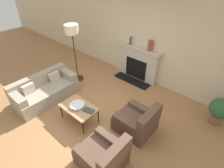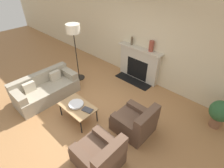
# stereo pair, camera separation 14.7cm
# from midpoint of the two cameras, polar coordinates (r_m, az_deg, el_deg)

# --- Properties ---
(ground_plane) EXTENTS (18.00, 18.00, 0.00)m
(ground_plane) POSITION_cam_midpoint_polar(r_m,az_deg,el_deg) (4.75, -6.82, -10.92)
(ground_plane) COLOR #A87547
(wall_back) EXTENTS (18.00, 0.06, 2.90)m
(wall_back) POSITION_cam_midpoint_polar(r_m,az_deg,el_deg) (5.65, 12.91, 14.14)
(wall_back) COLOR beige
(wall_back) RESTS_ON ground_plane
(fireplace) EXTENTS (1.58, 0.59, 1.14)m
(fireplace) POSITION_cam_midpoint_polar(r_m,az_deg,el_deg) (6.01, 9.40, 6.43)
(fireplace) COLOR beige
(fireplace) RESTS_ON ground_plane
(couch) EXTENTS (0.82, 1.81, 0.74)m
(couch) POSITION_cam_midpoint_polar(r_m,az_deg,el_deg) (5.51, -20.03, -1.59)
(couch) COLOR #9E937F
(couch) RESTS_ON ground_plane
(armchair_near) EXTENTS (0.88, 0.78, 0.79)m
(armchair_near) POSITION_cam_midpoint_polar(r_m,az_deg,el_deg) (3.72, -2.90, -22.17)
(armchair_near) COLOR brown
(armchair_near) RESTS_ON ground_plane
(armchair_far) EXTENTS (0.88, 0.78, 0.79)m
(armchair_far) POSITION_cam_midpoint_polar(r_m,az_deg,el_deg) (4.28, 8.55, -12.31)
(armchair_far) COLOR brown
(armchair_far) RESTS_ON ground_plane
(coffee_table) EXTENTS (0.93, 0.59, 0.43)m
(coffee_table) POSITION_cam_midpoint_polar(r_m,az_deg,el_deg) (4.51, -10.25, -7.44)
(coffee_table) COLOR tan
(coffee_table) RESTS_ON ground_plane
(bowl) EXTENTS (0.37, 0.37, 0.06)m
(bowl) POSITION_cam_midpoint_polar(r_m,az_deg,el_deg) (4.49, -10.72, -6.49)
(bowl) COLOR silver
(bowl) RESTS_ON coffee_table
(book) EXTENTS (0.29, 0.22, 0.02)m
(book) POSITION_cam_midpoint_polar(r_m,az_deg,el_deg) (4.33, -7.08, -8.39)
(book) COLOR #38383D
(book) RESTS_ON coffee_table
(floor_lamp) EXTENTS (0.43, 0.43, 1.89)m
(floor_lamp) POSITION_cam_midpoint_polar(r_m,az_deg,el_deg) (5.60, -11.67, 15.74)
(floor_lamp) COLOR black
(floor_lamp) RESTS_ON ground_plane
(mantel_vase_left) EXTENTS (0.07, 0.07, 0.27)m
(mantel_vase_left) POSITION_cam_midpoint_polar(r_m,az_deg,el_deg) (5.90, 7.22, 13.80)
(mantel_vase_left) COLOR brown
(mantel_vase_left) RESTS_ON fireplace
(mantel_vase_center_left) EXTENTS (0.14, 0.14, 0.33)m
(mantel_vase_center_left) POSITION_cam_midpoint_polar(r_m,az_deg,el_deg) (5.52, 13.47, 11.93)
(mantel_vase_center_left) COLOR brown
(mantel_vase_center_left) RESTS_ON fireplace
(potted_plant) EXTENTS (0.51, 0.51, 0.76)m
(potted_plant) POSITION_cam_midpoint_polar(r_m,az_deg,el_deg) (4.98, 32.56, -7.85)
(potted_plant) COLOR brown
(potted_plant) RESTS_ON ground_plane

